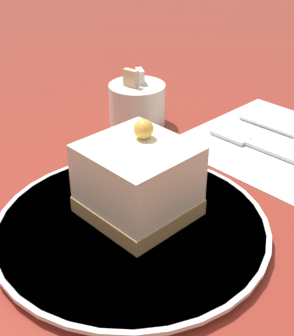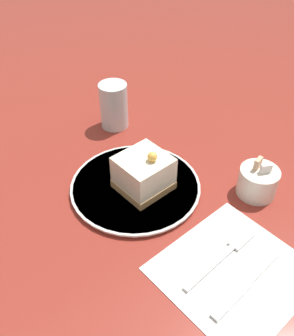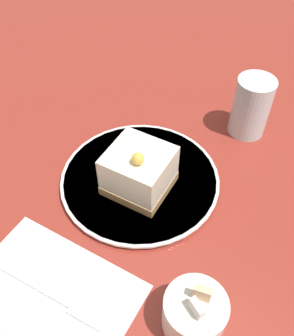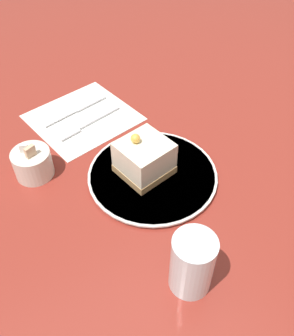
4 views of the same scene
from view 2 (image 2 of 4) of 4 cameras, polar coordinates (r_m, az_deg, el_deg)
ground_plane at (r=0.74m, az=-0.48°, el=-2.58°), size 4.00×4.00×0.00m
plate at (r=0.73m, az=-1.71°, el=-2.88°), size 0.25×0.25×0.01m
cake_slice at (r=0.70m, az=-0.52°, el=-0.80°), size 0.10×0.10×0.09m
napkin at (r=0.62m, az=13.07°, el=-15.07°), size 0.23×0.24×0.00m
fork at (r=0.64m, az=11.91°, el=-12.56°), size 0.04×0.17×0.00m
knife at (r=0.61m, az=14.37°, el=-17.37°), size 0.04×0.17×0.00m
sugar_bowl at (r=0.73m, az=16.51°, el=-1.99°), size 0.07×0.07×0.08m
drinking_glass at (r=0.88m, az=-5.08°, el=9.46°), size 0.06×0.06×0.11m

